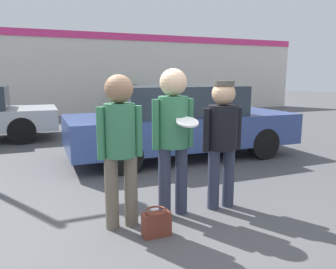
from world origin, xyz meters
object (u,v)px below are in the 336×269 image
handbag (156,223)px  person_right (222,133)px  person_middle_with_frisbee (173,129)px  parked_car_near (181,122)px  person_left (120,139)px  shrub (134,100)px

handbag → person_right: bearing=22.3°
person_middle_with_frisbee → handbag: 1.10m
person_middle_with_frisbee → handbag: person_middle_with_frisbee is taller
person_right → parked_car_near: size_ratio=0.34×
person_left → shrub: size_ratio=1.28×
person_right → handbag: (-1.05, -0.43, -0.84)m
handbag → shrub: bearing=75.1°
person_left → shrub: (3.22, 10.70, -0.35)m
handbag → parked_car_near: bearing=61.8°
shrub → handbag: bearing=-104.9°
person_left → person_right: size_ratio=1.05×
handbag → person_left: bearing=128.8°
parked_car_near → handbag: bearing=-118.2°
person_left → shrub: 11.18m
person_left → parked_car_near: (1.98, 2.80, -0.27)m
person_middle_with_frisbee → parked_car_near: 3.02m
person_right → shrub: 10.80m
parked_car_near → handbag: size_ratio=15.80×
person_middle_with_frisbee → shrub: person_middle_with_frisbee is taller
shrub → handbag: 11.45m
person_left → handbag: person_left is taller
parked_car_near → person_right: bearing=-103.4°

